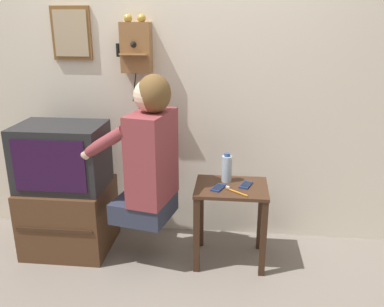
{
  "coord_description": "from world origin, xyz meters",
  "views": [
    {
      "loc": [
        0.42,
        -1.84,
        1.63
      ],
      "look_at": [
        0.16,
        0.63,
        0.8
      ],
      "focal_mm": 38.0,
      "sensor_mm": 36.0,
      "label": 1
    }
  ],
  "objects_px": {
    "water_bottle": "(227,168)",
    "toothbrush": "(235,191)",
    "person": "(148,154)",
    "framed_picture": "(71,33)",
    "cell_phone_held": "(218,188)",
    "television": "(62,156)",
    "cell_phone_spare": "(246,185)",
    "wall_phone_antique": "(136,47)"
  },
  "relations": [
    {
      "from": "water_bottle",
      "to": "wall_phone_antique",
      "type": "bearing_deg",
      "value": 159.75
    },
    {
      "from": "person",
      "to": "cell_phone_spare",
      "type": "height_order",
      "value": "person"
    },
    {
      "from": "wall_phone_antique",
      "to": "person",
      "type": "bearing_deg",
      "value": -69.11
    },
    {
      "from": "television",
      "to": "water_bottle",
      "type": "height_order",
      "value": "television"
    },
    {
      "from": "person",
      "to": "toothbrush",
      "type": "distance_m",
      "value": 0.61
    },
    {
      "from": "cell_phone_held",
      "to": "wall_phone_antique",
      "type": "bearing_deg",
      "value": 170.2
    },
    {
      "from": "wall_phone_antique",
      "to": "cell_phone_held",
      "type": "xyz_separation_m",
      "value": [
        0.61,
        -0.38,
        -0.87
      ]
    },
    {
      "from": "water_bottle",
      "to": "toothbrush",
      "type": "height_order",
      "value": "water_bottle"
    },
    {
      "from": "water_bottle",
      "to": "toothbrush",
      "type": "xyz_separation_m",
      "value": [
        0.06,
        -0.18,
        -0.09
      ]
    },
    {
      "from": "television",
      "to": "water_bottle",
      "type": "distance_m",
      "value": 1.14
    },
    {
      "from": "television",
      "to": "wall_phone_antique",
      "type": "xyz_separation_m",
      "value": [
        0.48,
        0.3,
        0.72
      ]
    },
    {
      "from": "person",
      "to": "framed_picture",
      "type": "xyz_separation_m",
      "value": [
        -0.62,
        0.43,
        0.74
      ]
    },
    {
      "from": "framed_picture",
      "to": "water_bottle",
      "type": "distance_m",
      "value": 1.46
    },
    {
      "from": "person",
      "to": "framed_picture",
      "type": "bearing_deg",
      "value": 67.61
    },
    {
      "from": "cell_phone_held",
      "to": "toothbrush",
      "type": "bearing_deg",
      "value": -1.93
    },
    {
      "from": "wall_phone_antique",
      "to": "framed_picture",
      "type": "height_order",
      "value": "framed_picture"
    },
    {
      "from": "television",
      "to": "cell_phone_held",
      "type": "distance_m",
      "value": 1.1
    },
    {
      "from": "cell_phone_held",
      "to": "water_bottle",
      "type": "bearing_deg",
      "value": 91.77
    },
    {
      "from": "television",
      "to": "wall_phone_antique",
      "type": "height_order",
      "value": "wall_phone_antique"
    },
    {
      "from": "person",
      "to": "cell_phone_held",
      "type": "distance_m",
      "value": 0.51
    },
    {
      "from": "television",
      "to": "cell_phone_spare",
      "type": "relative_size",
      "value": 4.33
    },
    {
      "from": "toothbrush",
      "to": "cell_phone_held",
      "type": "bearing_deg",
      "value": 104.56
    },
    {
      "from": "person",
      "to": "television",
      "type": "bearing_deg",
      "value": 94.79
    },
    {
      "from": "person",
      "to": "cell_phone_held",
      "type": "relative_size",
      "value": 7.11
    },
    {
      "from": "person",
      "to": "cell_phone_held",
      "type": "bearing_deg",
      "value": -76.56
    },
    {
      "from": "wall_phone_antique",
      "to": "cell_phone_held",
      "type": "distance_m",
      "value": 1.13
    },
    {
      "from": "cell_phone_spare",
      "to": "water_bottle",
      "type": "relative_size",
      "value": 0.68
    },
    {
      "from": "cell_phone_held",
      "to": "cell_phone_spare",
      "type": "distance_m",
      "value": 0.19
    },
    {
      "from": "framed_picture",
      "to": "wall_phone_antique",
      "type": "bearing_deg",
      "value": -5.31
    },
    {
      "from": "television",
      "to": "wall_phone_antique",
      "type": "distance_m",
      "value": 0.92
    },
    {
      "from": "cell_phone_spare",
      "to": "toothbrush",
      "type": "relative_size",
      "value": 0.95
    },
    {
      "from": "cell_phone_held",
      "to": "toothbrush",
      "type": "height_order",
      "value": "toothbrush"
    },
    {
      "from": "television",
      "to": "cell_phone_held",
      "type": "height_order",
      "value": "television"
    },
    {
      "from": "person",
      "to": "wall_phone_antique",
      "type": "relative_size",
      "value": 1.27
    },
    {
      "from": "water_bottle",
      "to": "television",
      "type": "bearing_deg",
      "value": -176.95
    },
    {
      "from": "cell_phone_held",
      "to": "cell_phone_spare",
      "type": "xyz_separation_m",
      "value": [
        0.18,
        0.07,
        0.0
      ]
    },
    {
      "from": "television",
      "to": "cell_phone_spare",
      "type": "bearing_deg",
      "value": -0.28
    },
    {
      "from": "water_bottle",
      "to": "framed_picture",
      "type": "bearing_deg",
      "value": 165.8
    },
    {
      "from": "television",
      "to": "toothbrush",
      "type": "distance_m",
      "value": 1.22
    },
    {
      "from": "television",
      "to": "cell_phone_spare",
      "type": "xyz_separation_m",
      "value": [
        1.27,
        -0.01,
        -0.15
      ]
    },
    {
      "from": "person",
      "to": "cell_phone_held",
      "type": "xyz_separation_m",
      "value": [
        0.46,
        0.01,
        -0.22
      ]
    },
    {
      "from": "person",
      "to": "water_bottle",
      "type": "relative_size",
      "value": 4.83
    }
  ]
}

